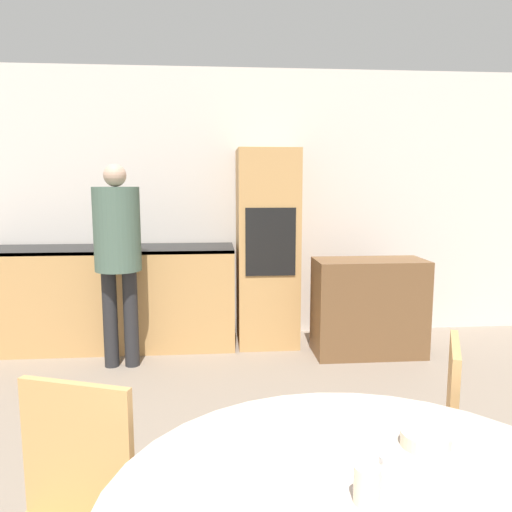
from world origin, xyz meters
TOP-DOWN VIEW (x-y plane):
  - wall_back at (0.00, 5.46)m, footprint 6.37×0.05m
  - kitchen_counter at (-1.16, 5.12)m, footprint 2.35×0.60m
  - oven_unit at (0.33, 5.13)m, footprint 0.55×0.59m
  - sideboard at (1.19, 4.71)m, footprint 0.96×0.45m
  - chair_far_right at (0.66, 2.30)m, footprint 0.53×0.53m
  - person_standing at (-0.94, 4.59)m, footprint 0.37×0.37m
  - cup at (0.18, 1.55)m, footprint 0.06×0.06m
  - bowl_centre at (0.42, 1.78)m, footprint 0.14×0.14m
  - salt_shaker at (0.24, 1.60)m, footprint 0.03×0.03m

SIDE VIEW (x-z plane):
  - sideboard at x=1.19m, z-range 0.00..0.85m
  - kitchen_counter at x=-1.16m, z-range 0.01..0.95m
  - chair_far_right at x=0.66m, z-range 0.06..0.97m
  - bowl_centre at x=0.42m, z-range 0.78..0.82m
  - salt_shaker at x=0.24m, z-range 0.78..0.87m
  - cup at x=0.18m, z-range 0.78..0.87m
  - oven_unit at x=0.33m, z-range 0.00..1.82m
  - person_standing at x=-0.94m, z-range 0.20..1.86m
  - wall_back at x=0.00m, z-range 0.00..2.60m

